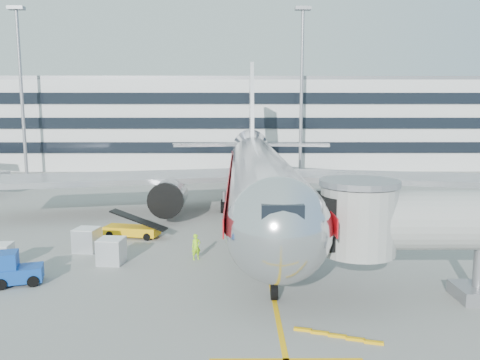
{
  "coord_description": "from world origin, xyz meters",
  "views": [
    {
      "loc": [
        -1.9,
        -31.01,
        9.52
      ],
      "look_at": [
        -1.67,
        7.85,
        4.0
      ],
      "focal_mm": 35.0,
      "sensor_mm": 36.0,
      "label": 1
    }
  ],
  "objects_px": {
    "cargo_container_right": "(87,240)",
    "cargo_container_left": "(0,256)",
    "main_jet": "(258,172)",
    "baggage_tug": "(15,270)",
    "ramp_worker": "(196,247)",
    "belt_loader": "(132,230)",
    "cargo_container_front": "(111,251)"
  },
  "relations": [
    {
      "from": "belt_loader",
      "to": "main_jet",
      "type": "bearing_deg",
      "value": 35.85
    },
    {
      "from": "belt_loader",
      "to": "baggage_tug",
      "type": "xyz_separation_m",
      "value": [
        -4.29,
        -10.16,
        0.23
      ]
    },
    {
      "from": "cargo_container_left",
      "to": "cargo_container_right",
      "type": "relative_size",
      "value": 0.87
    },
    {
      "from": "baggage_tug",
      "to": "ramp_worker",
      "type": "height_order",
      "value": "baggage_tug"
    },
    {
      "from": "main_jet",
      "to": "baggage_tug",
      "type": "height_order",
      "value": "main_jet"
    },
    {
      "from": "baggage_tug",
      "to": "main_jet",
      "type": "bearing_deg",
      "value": 50.51
    },
    {
      "from": "belt_loader",
      "to": "baggage_tug",
      "type": "relative_size",
      "value": 1.59
    },
    {
      "from": "belt_loader",
      "to": "baggage_tug",
      "type": "height_order",
      "value": "belt_loader"
    },
    {
      "from": "belt_loader",
      "to": "cargo_container_left",
      "type": "distance_m",
      "value": 9.77
    },
    {
      "from": "belt_loader",
      "to": "cargo_container_left",
      "type": "bearing_deg",
      "value": -132.94
    },
    {
      "from": "belt_loader",
      "to": "cargo_container_left",
      "type": "height_order",
      "value": "belt_loader"
    },
    {
      "from": "main_jet",
      "to": "cargo_container_right",
      "type": "bearing_deg",
      "value": -138.33
    },
    {
      "from": "cargo_container_left",
      "to": "ramp_worker",
      "type": "height_order",
      "value": "ramp_worker"
    },
    {
      "from": "cargo_container_right",
      "to": "ramp_worker",
      "type": "xyz_separation_m",
      "value": [
        7.78,
        -1.93,
        0.03
      ]
    },
    {
      "from": "cargo_container_left",
      "to": "cargo_container_front",
      "type": "relative_size",
      "value": 0.92
    },
    {
      "from": "belt_loader",
      "to": "cargo_container_right",
      "type": "xyz_separation_m",
      "value": [
        -2.31,
        -3.74,
        0.23
      ]
    },
    {
      "from": "main_jet",
      "to": "baggage_tug",
      "type": "xyz_separation_m",
      "value": [
        -14.37,
        -17.44,
        -3.41
      ]
    },
    {
      "from": "main_jet",
      "to": "belt_loader",
      "type": "relative_size",
      "value": 11.23
    },
    {
      "from": "baggage_tug",
      "to": "cargo_container_front",
      "type": "xyz_separation_m",
      "value": [
        4.41,
        3.71,
        -0.0
      ]
    },
    {
      "from": "main_jet",
      "to": "cargo_container_front",
      "type": "relative_size",
      "value": 30.35
    },
    {
      "from": "cargo_container_left",
      "to": "ramp_worker",
      "type": "bearing_deg",
      "value": 6.95
    },
    {
      "from": "baggage_tug",
      "to": "cargo_container_front",
      "type": "height_order",
      "value": "baggage_tug"
    },
    {
      "from": "cargo_container_left",
      "to": "cargo_container_front",
      "type": "height_order",
      "value": "cargo_container_front"
    },
    {
      "from": "main_jet",
      "to": "baggage_tug",
      "type": "distance_m",
      "value": 22.86
    },
    {
      "from": "cargo_container_right",
      "to": "cargo_container_left",
      "type": "bearing_deg",
      "value": -141.89
    },
    {
      "from": "main_jet",
      "to": "cargo_container_front",
      "type": "distance_m",
      "value": 17.3
    },
    {
      "from": "belt_loader",
      "to": "cargo_container_front",
      "type": "xyz_separation_m",
      "value": [
        0.12,
        -6.44,
        0.22
      ]
    },
    {
      "from": "baggage_tug",
      "to": "cargo_container_right",
      "type": "xyz_separation_m",
      "value": [
        1.98,
        6.42,
        -0.0
      ]
    },
    {
      "from": "baggage_tug",
      "to": "cargo_container_right",
      "type": "relative_size",
      "value": 1.62
    },
    {
      "from": "belt_loader",
      "to": "cargo_container_left",
      "type": "xyz_separation_m",
      "value": [
        -6.66,
        -7.15,
        0.15
      ]
    },
    {
      "from": "baggage_tug",
      "to": "ramp_worker",
      "type": "xyz_separation_m",
      "value": [
        9.77,
        4.48,
        0.03
      ]
    },
    {
      "from": "main_jet",
      "to": "cargo_container_left",
      "type": "distance_m",
      "value": 22.38
    }
  ]
}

